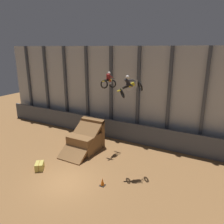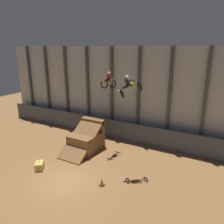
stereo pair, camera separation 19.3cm
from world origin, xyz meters
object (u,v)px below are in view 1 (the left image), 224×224
traffic_cone_near_ramp (102,182)px  hay_bale_trackside (40,166)px  rider_bike_left_air (109,81)px  dirt_ramp (87,139)px  rider_bike_right_air (130,87)px

traffic_cone_near_ramp → hay_bale_trackside: bearing=-174.4°
traffic_cone_near_ramp → rider_bike_left_air: bearing=115.1°
hay_bale_trackside → dirt_ramp: bearing=75.8°
traffic_cone_near_ramp → hay_bale_trackside: 5.49m
dirt_ramp → rider_bike_right_air: bearing=-16.0°
traffic_cone_near_ramp → hay_bale_trackside: traffic_cone_near_ramp is taller
rider_bike_right_air → traffic_cone_near_ramp: 6.94m
dirt_ramp → traffic_cone_near_ramp: 6.05m
rider_bike_left_air → rider_bike_right_air: (3.17, -2.53, 0.18)m
dirt_ramp → traffic_cone_near_ramp: dirt_ramp is taller
dirt_ramp → rider_bike_right_air: rider_bike_right_air is taller
hay_bale_trackside → traffic_cone_near_ramp: bearing=5.6°
dirt_ramp → hay_bale_trackside: 4.99m
rider_bike_left_air → rider_bike_right_air: 4.06m
rider_bike_left_air → traffic_cone_near_ramp: 8.52m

